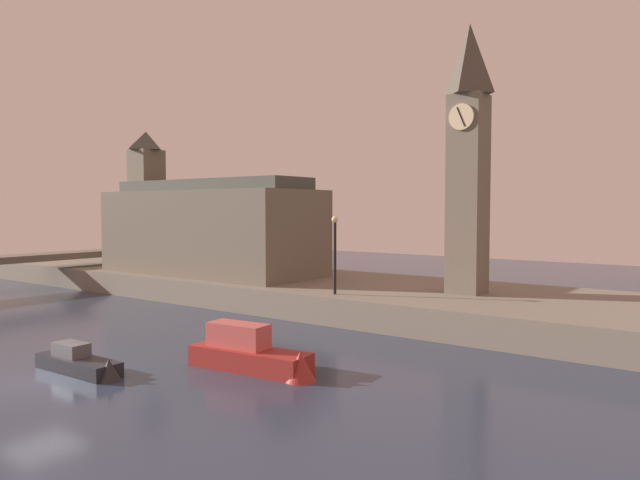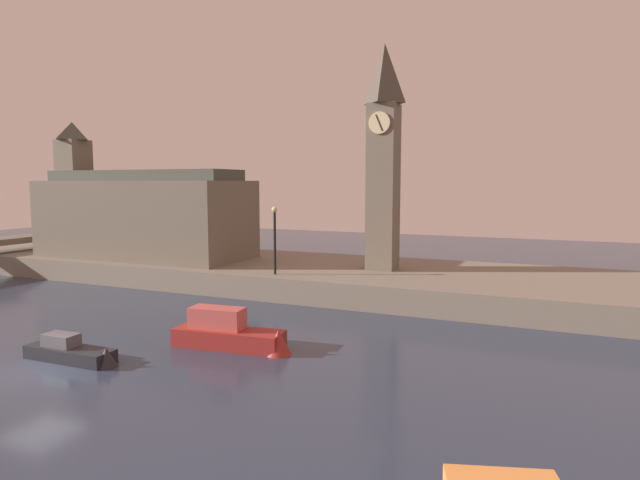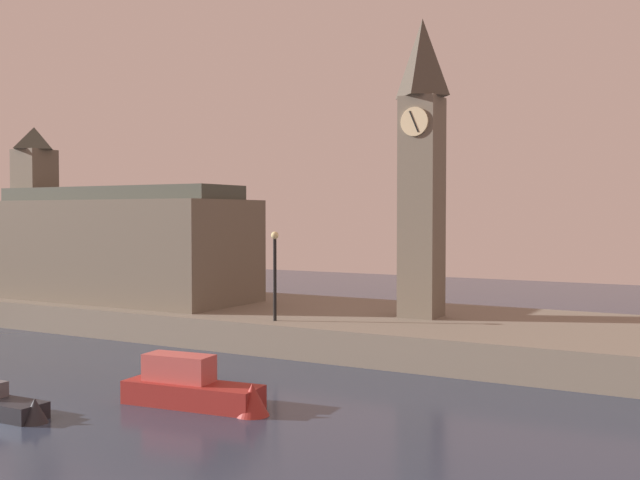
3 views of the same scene
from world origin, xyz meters
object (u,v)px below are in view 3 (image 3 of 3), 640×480
at_px(parliament_hall, 113,243).
at_px(boat_barge_dark, 3,406).
at_px(clock_tower, 422,163).
at_px(streetlamp, 275,266).
at_px(boat_dinghy_red, 202,390).

xyz_separation_m(parliament_hall, boat_barge_dark, (12.08, -17.11, -4.45)).
bearing_deg(clock_tower, parliament_hall, -175.56).
relative_size(parliament_hall, streetlamp, 3.92).
bearing_deg(boat_dinghy_red, streetlamp, 109.05).
bearing_deg(parliament_hall, streetlamp, -13.31).
bearing_deg(boat_dinghy_red, parliament_hall, 142.45).
height_order(clock_tower, boat_dinghy_red, clock_tower).
height_order(parliament_hall, boat_dinghy_red, parliament_hall).
bearing_deg(boat_barge_dark, parliament_hall, 125.21).
relative_size(clock_tower, boat_barge_dark, 3.24).
distance_m(clock_tower, boat_barge_dark, 21.69).
bearing_deg(streetlamp, boat_barge_dark, -96.12).
relative_size(boat_dinghy_red, boat_barge_dark, 1.27).
bearing_deg(parliament_hall, clock_tower, 4.44).
height_order(clock_tower, streetlamp, clock_tower).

